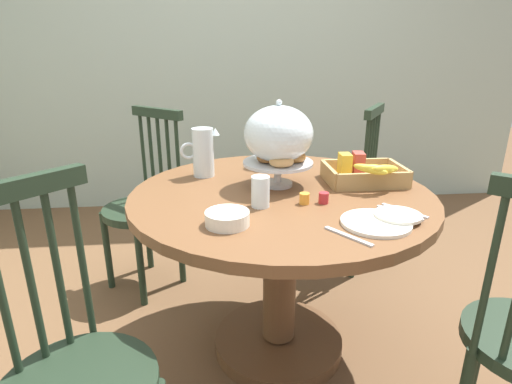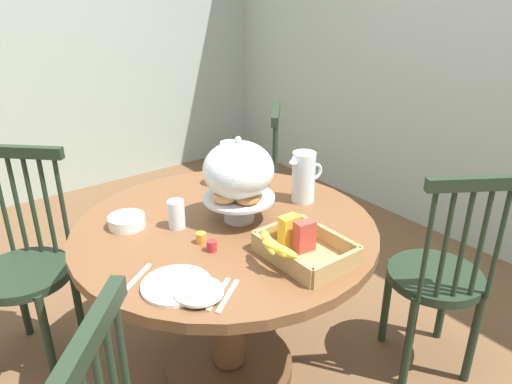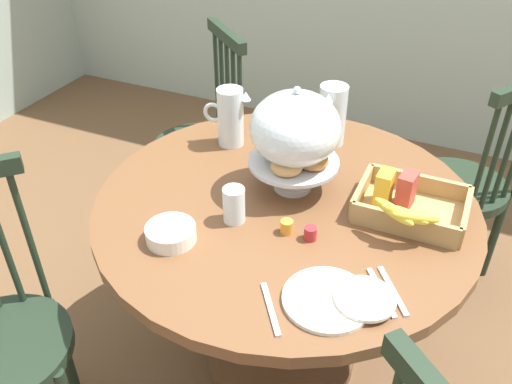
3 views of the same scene
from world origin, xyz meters
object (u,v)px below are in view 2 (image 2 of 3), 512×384
(windsor_chair_far_side, at_px, (438,279))
(windsor_chair_by_cabinet, at_px, (27,270))
(cereal_basket, at_px, (299,246))
(drinking_glass, at_px, (176,214))
(cereal_bowl, at_px, (127,221))
(windsor_chair_near_window, at_px, (251,197))
(dining_table, at_px, (227,273))
(milk_pitcher, at_px, (231,166))
(pastry_stand_with_dome, at_px, (239,173))
(china_plate_large, at_px, (177,285))
(china_plate_small, at_px, (199,292))
(orange_juice_pitcher, at_px, (304,179))

(windsor_chair_far_side, bearing_deg, windsor_chair_by_cabinet, -129.79)
(cereal_basket, relative_size, drinking_glass, 2.87)
(drinking_glass, bearing_deg, cereal_bowl, -128.75)
(windsor_chair_near_window, xyz_separation_m, cereal_bowl, (0.42, -0.91, 0.31))
(drinking_glass, bearing_deg, dining_table, 57.16)
(milk_pitcher, bearing_deg, cereal_bowl, -81.18)
(windsor_chair_near_window, relative_size, windsor_chair_by_cabinet, 1.00)
(pastry_stand_with_dome, xyz_separation_m, milk_pitcher, (-0.30, 0.17, -0.10))
(pastry_stand_with_dome, height_order, drinking_glass, pastry_stand_with_dome)
(drinking_glass, bearing_deg, china_plate_large, -29.42)
(pastry_stand_with_dome, distance_m, cereal_bowl, 0.47)
(dining_table, distance_m, pastry_stand_with_dome, 0.42)
(windsor_chair_near_window, height_order, cereal_bowl, windsor_chair_near_window)
(china_plate_small, relative_size, drinking_glass, 1.36)
(china_plate_small, bearing_deg, drinking_glass, 159.06)
(china_plate_large, bearing_deg, pastry_stand_with_dome, 120.75)
(dining_table, relative_size, drinking_glass, 10.66)
(windsor_chair_by_cabinet, bearing_deg, windsor_chair_far_side, 50.21)
(windsor_chair_by_cabinet, distance_m, orange_juice_pitcher, 1.26)
(windsor_chair_near_window, height_order, china_plate_large, windsor_chair_near_window)
(windsor_chair_near_window, xyz_separation_m, china_plate_large, (0.89, -0.96, 0.29))
(milk_pitcher, bearing_deg, windsor_chair_by_cabinet, -110.76)
(dining_table, bearing_deg, cereal_basket, 11.24)
(windsor_chair_far_side, height_order, china_plate_small, windsor_chair_far_side)
(pastry_stand_with_dome, bearing_deg, milk_pitcher, 150.53)
(dining_table, xyz_separation_m, cereal_bowl, (-0.22, -0.31, 0.24))
(orange_juice_pitcher, bearing_deg, dining_table, -92.28)
(cereal_basket, distance_m, cereal_bowl, 0.68)
(dining_table, distance_m, orange_juice_pitcher, 0.50)
(dining_table, distance_m, windsor_chair_by_cabinet, 0.89)
(windsor_chair_by_cabinet, distance_m, windsor_chair_far_side, 1.76)
(windsor_chair_by_cabinet, height_order, pastry_stand_with_dome, pastry_stand_with_dome)
(pastry_stand_with_dome, bearing_deg, china_plate_small, -49.34)
(orange_juice_pitcher, distance_m, drinking_glass, 0.56)
(windsor_chair_far_side, height_order, orange_juice_pitcher, windsor_chair_far_side)
(cereal_basket, bearing_deg, windsor_chair_near_window, 151.42)
(windsor_chair_near_window, bearing_deg, drinking_glass, -54.55)
(dining_table, height_order, windsor_chair_far_side, windsor_chair_far_side)
(windsor_chair_far_side, height_order, milk_pitcher, windsor_chair_far_side)
(windsor_chair_by_cabinet, distance_m, china_plate_small, 1.05)
(windsor_chair_near_window, xyz_separation_m, orange_juice_pitcher, (0.66, -0.22, 0.39))
(windsor_chair_near_window, distance_m, cereal_basket, 1.18)
(windsor_chair_by_cabinet, distance_m, cereal_bowl, 0.60)
(china_plate_large, distance_m, china_plate_small, 0.09)
(windsor_chair_near_window, bearing_deg, china_plate_large, -47.17)
(cereal_basket, relative_size, cereal_bowl, 2.26)
(milk_pitcher, xyz_separation_m, cereal_basket, (0.65, -0.17, -0.05))
(milk_pitcher, relative_size, china_plate_small, 1.39)
(orange_juice_pitcher, distance_m, cereal_basket, 0.47)
(pastry_stand_with_dome, bearing_deg, windsor_chair_far_side, 52.91)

